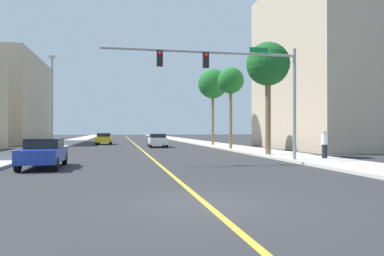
{
  "coord_description": "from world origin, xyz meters",
  "views": [
    {
      "loc": [
        -2.15,
        -8.99,
        1.85
      ],
      "look_at": [
        3.87,
        20.82,
        2.01
      ],
      "focal_mm": 34.27,
      "sensor_mm": 36.0,
      "label": 1
    }
  ],
  "objects_px": {
    "car_white": "(158,140)",
    "car_yellow": "(104,139)",
    "palm_mid": "(231,82)",
    "pedestrian": "(324,144)",
    "palm_far": "(213,84)",
    "street_lamp": "(52,97)",
    "car_blue": "(44,153)",
    "traffic_signal_mast": "(238,75)",
    "palm_near": "(268,66)"
  },
  "relations": [
    {
      "from": "car_white",
      "to": "car_yellow",
      "type": "relative_size",
      "value": 0.97
    },
    {
      "from": "palm_mid",
      "to": "pedestrian",
      "type": "bearing_deg",
      "value": -80.76
    },
    {
      "from": "car_white",
      "to": "pedestrian",
      "type": "xyz_separation_m",
      "value": [
        8.05,
        -19.24,
        0.22
      ]
    },
    {
      "from": "palm_far",
      "to": "pedestrian",
      "type": "relative_size",
      "value": 5.18
    },
    {
      "from": "palm_mid",
      "to": "car_white",
      "type": "xyz_separation_m",
      "value": [
        -6.04,
        6.9,
        -5.54
      ]
    },
    {
      "from": "palm_far",
      "to": "street_lamp",
      "type": "bearing_deg",
      "value": -159.01
    },
    {
      "from": "palm_far",
      "to": "car_blue",
      "type": "xyz_separation_m",
      "value": [
        -14.24,
        -21.91,
        -6.39
      ]
    },
    {
      "from": "traffic_signal_mast",
      "to": "street_lamp",
      "type": "bearing_deg",
      "value": 129.69
    },
    {
      "from": "traffic_signal_mast",
      "to": "pedestrian",
      "type": "distance_m",
      "value": 6.86
    },
    {
      "from": "palm_near",
      "to": "car_blue",
      "type": "bearing_deg",
      "value": -159.94
    },
    {
      "from": "traffic_signal_mast",
      "to": "palm_near",
      "type": "distance_m",
      "value": 5.88
    },
    {
      "from": "traffic_signal_mast",
      "to": "palm_mid",
      "type": "bearing_deg",
      "value": 74.29
    },
    {
      "from": "car_yellow",
      "to": "car_blue",
      "type": "distance_m",
      "value": 29.23
    },
    {
      "from": "traffic_signal_mast",
      "to": "palm_near",
      "type": "xyz_separation_m",
      "value": [
        3.66,
        4.38,
        1.44
      ]
    },
    {
      "from": "street_lamp",
      "to": "car_white",
      "type": "bearing_deg",
      "value": 25.71
    },
    {
      "from": "street_lamp",
      "to": "palm_far",
      "type": "distance_m",
      "value": 17.81
    },
    {
      "from": "street_lamp",
      "to": "palm_mid",
      "type": "distance_m",
      "value": 16.2
    },
    {
      "from": "palm_far",
      "to": "car_yellow",
      "type": "xyz_separation_m",
      "value": [
        -12.47,
        7.27,
        -6.39
      ]
    },
    {
      "from": "palm_mid",
      "to": "palm_near",
      "type": "bearing_deg",
      "value": -89.63
    },
    {
      "from": "palm_far",
      "to": "car_white",
      "type": "relative_size",
      "value": 2.02
    },
    {
      "from": "pedestrian",
      "to": "traffic_signal_mast",
      "type": "bearing_deg",
      "value": -19.76
    },
    {
      "from": "car_yellow",
      "to": "car_blue",
      "type": "bearing_deg",
      "value": -91.72
    },
    {
      "from": "palm_mid",
      "to": "pedestrian",
      "type": "distance_m",
      "value": 13.59
    },
    {
      "from": "street_lamp",
      "to": "palm_near",
      "type": "relative_size",
      "value": 1.07
    },
    {
      "from": "car_yellow",
      "to": "car_blue",
      "type": "relative_size",
      "value": 1.04
    },
    {
      "from": "car_blue",
      "to": "pedestrian",
      "type": "relative_size",
      "value": 2.53
    },
    {
      "from": "street_lamp",
      "to": "car_blue",
      "type": "bearing_deg",
      "value": -81.82
    },
    {
      "from": "palm_mid",
      "to": "palm_far",
      "type": "bearing_deg",
      "value": 86.64
    },
    {
      "from": "traffic_signal_mast",
      "to": "car_blue",
      "type": "relative_size",
      "value": 2.57
    },
    {
      "from": "palm_mid",
      "to": "car_white",
      "type": "height_order",
      "value": "palm_mid"
    },
    {
      "from": "traffic_signal_mast",
      "to": "street_lamp",
      "type": "relative_size",
      "value": 1.32
    },
    {
      "from": "car_blue",
      "to": "pedestrian",
      "type": "bearing_deg",
      "value": -176.55
    },
    {
      "from": "car_blue",
      "to": "pedestrian",
      "type": "xyz_separation_m",
      "value": [
        15.75,
        1.13,
        0.24
      ]
    },
    {
      "from": "palm_near",
      "to": "palm_mid",
      "type": "xyz_separation_m",
      "value": [
        -0.05,
        8.43,
        -0.04
      ]
    },
    {
      "from": "palm_mid",
      "to": "car_blue",
      "type": "bearing_deg",
      "value": -135.58
    },
    {
      "from": "traffic_signal_mast",
      "to": "street_lamp",
      "type": "xyz_separation_m",
      "value": [
        -12.38,
        14.92,
        -0.15
      ]
    },
    {
      "from": "palm_near",
      "to": "pedestrian",
      "type": "relative_size",
      "value": 4.63
    },
    {
      "from": "street_lamp",
      "to": "car_blue",
      "type": "xyz_separation_m",
      "value": [
        2.24,
        -15.58,
        -4.01
      ]
    },
    {
      "from": "car_blue",
      "to": "car_yellow",
      "type": "bearing_deg",
      "value": -94.13
    },
    {
      "from": "street_lamp",
      "to": "palm_far",
      "type": "xyz_separation_m",
      "value": [
        16.48,
        6.32,
        2.38
      ]
    },
    {
      "from": "palm_near",
      "to": "palm_far",
      "type": "relative_size",
      "value": 0.89
    },
    {
      "from": "car_white",
      "to": "pedestrian",
      "type": "distance_m",
      "value": 20.85
    },
    {
      "from": "car_yellow",
      "to": "car_blue",
      "type": "xyz_separation_m",
      "value": [
        -1.77,
        -29.17,
        0.0
      ]
    },
    {
      "from": "palm_mid",
      "to": "street_lamp",
      "type": "bearing_deg",
      "value": 172.48
    },
    {
      "from": "car_white",
      "to": "street_lamp",
      "type": "bearing_deg",
      "value": -153.29
    },
    {
      "from": "street_lamp",
      "to": "car_white",
      "type": "relative_size",
      "value": 1.93
    },
    {
      "from": "palm_near",
      "to": "palm_far",
      "type": "xyz_separation_m",
      "value": [
        0.44,
        16.87,
        0.79
      ]
    },
    {
      "from": "car_blue",
      "to": "traffic_signal_mast",
      "type": "bearing_deg",
      "value": -176.93
    },
    {
      "from": "palm_near",
      "to": "car_blue",
      "type": "xyz_separation_m",
      "value": [
        -13.8,
        -5.04,
        -5.6
      ]
    },
    {
      "from": "car_white",
      "to": "car_yellow",
      "type": "height_order",
      "value": "car_yellow"
    }
  ]
}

